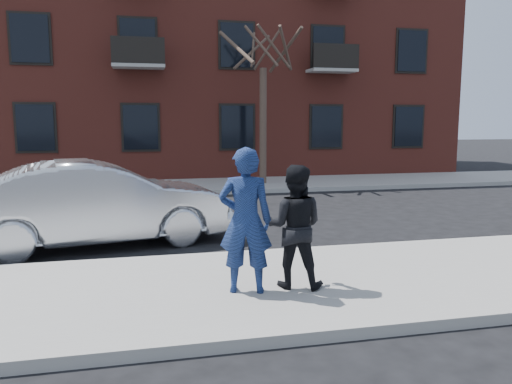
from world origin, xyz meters
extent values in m
plane|color=black|center=(0.00, 0.00, 0.00)|extent=(100.00, 100.00, 0.00)
cube|color=gray|center=(0.00, -0.25, 0.07)|extent=(50.00, 3.50, 0.15)
cube|color=#999691|center=(0.00, 1.55, 0.07)|extent=(50.00, 0.10, 0.15)
cube|color=gray|center=(0.00, 11.25, 0.07)|extent=(50.00, 3.50, 0.15)
cube|color=#999691|center=(0.00, 9.45, 0.07)|extent=(50.00, 0.10, 0.15)
cube|color=maroon|center=(2.00, 18.00, 6.00)|extent=(24.00, 10.00, 12.00)
cube|color=black|center=(3.90, 12.94, 2.20)|extent=(1.30, 0.06, 1.70)
cube|color=black|center=(11.50, 12.94, 2.20)|extent=(1.30, 0.06, 1.70)
cube|color=black|center=(3.90, 12.94, 5.40)|extent=(1.30, 0.06, 1.70)
cube|color=black|center=(11.50, 12.94, 5.40)|extent=(1.30, 0.06, 1.70)
cylinder|color=#3E2E25|center=(4.50, 11.00, 2.25)|extent=(0.26, 0.26, 4.20)
imported|color=#B7BABF|center=(-0.71, 3.20, 0.84)|extent=(5.37, 2.75, 1.69)
imported|color=navy|center=(1.50, -0.52, 1.14)|extent=(0.82, 0.64, 1.98)
cube|color=black|center=(1.50, -0.30, 1.40)|extent=(0.10, 0.14, 0.08)
imported|color=black|center=(2.21, -0.46, 1.01)|extent=(1.02, 0.92, 1.73)
cube|color=black|center=(2.14, -0.23, 1.17)|extent=(0.10, 0.15, 0.06)
camera|label=1|loc=(0.20, -6.98, 2.48)|focal=35.00mm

